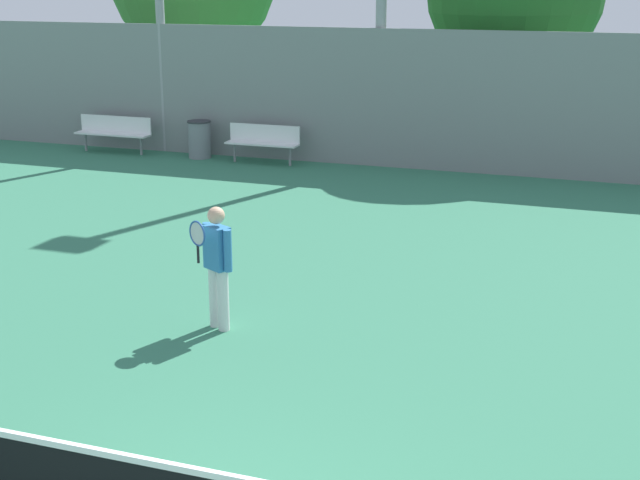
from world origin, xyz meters
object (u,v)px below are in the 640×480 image
Objects in this scene: tennis_player at (217,262)px; bench_courtside_far at (114,130)px; trash_bin at (199,139)px.

tennis_player is 12.05m from bench_courtside_far.
bench_courtside_far is at bearing 155.99° from tennis_player.
trash_bin is (-5.09, 9.59, -0.42)m from tennis_player.
trash_bin is at bearing 1.82° from bench_courtside_far.
tennis_player is 0.79× the size of bench_courtside_far.
tennis_player is 1.74× the size of trash_bin.
trash_bin is at bearing 146.17° from tennis_player.
bench_courtside_far is 2.29m from trash_bin.
bench_courtside_far is at bearing -178.18° from trash_bin.
bench_courtside_far is (-7.38, 9.52, -0.31)m from tennis_player.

